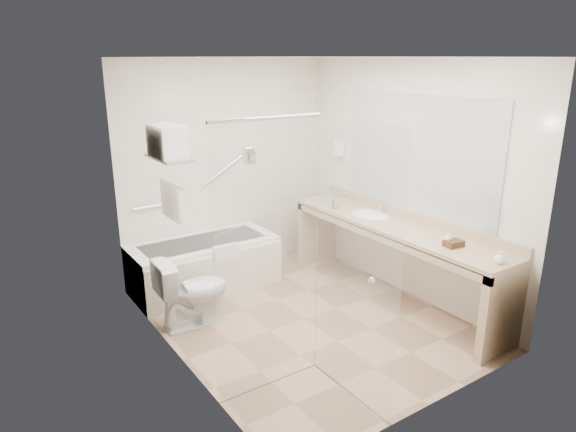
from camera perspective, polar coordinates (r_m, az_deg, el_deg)
floor at (r=5.22m, az=1.88°, el=-11.36°), size 3.20×3.20×0.00m
ceiling at (r=4.59m, az=2.19°, el=17.23°), size 2.60×3.20×0.10m
wall_back at (r=6.09m, az=-6.89°, el=5.25°), size 2.60×0.10×2.50m
wall_front at (r=3.65m, az=16.96°, el=-3.56°), size 2.60×0.10×2.50m
wall_left at (r=4.16m, az=-12.65°, el=-0.68°), size 0.10×3.20×2.50m
wall_right at (r=5.60m, az=12.89°, el=3.89°), size 0.10×3.20×2.50m
bathtub at (r=5.85m, az=-9.27°, el=-5.34°), size 1.60×0.73×0.59m
grab_bar_short at (r=5.76m, az=-15.00°, el=1.03°), size 0.40×0.03×0.03m
grab_bar_long at (r=6.03m, az=-7.13°, el=5.13°), size 0.53×0.03×0.33m
shower_enclosure at (r=3.75m, az=2.48°, el=-5.22°), size 0.96×0.91×2.11m
towel_shelf at (r=4.40m, az=-13.20°, el=7.03°), size 0.24×0.55×0.81m
vanity_counter at (r=5.48m, az=11.61°, el=-2.98°), size 0.55×2.70×0.95m
sink at (r=5.71m, az=9.10°, el=-0.10°), size 0.40×0.52×0.14m
faucet at (r=5.78m, az=10.20°, el=1.18°), size 0.03×0.03×0.14m
mirror at (r=5.43m, az=14.17°, el=6.64°), size 0.02×2.00×1.20m
hairdryer_unit at (r=6.28m, az=5.69°, el=7.51°), size 0.08×0.10×0.18m
toilet at (r=5.07m, az=-10.56°, el=-8.24°), size 0.71×0.42×0.68m
amenity_basket at (r=4.91m, az=17.92°, el=-2.92°), size 0.19×0.13×0.06m
soap_bottle_a at (r=4.93m, az=17.32°, el=-2.80°), size 0.06×0.12×0.05m
soap_bottle_b at (r=4.64m, az=22.47°, el=-4.39°), size 0.10×0.12×0.09m
water_bottle_left at (r=5.98m, az=4.86°, el=2.06°), size 0.06×0.06×0.20m
water_bottle_mid at (r=5.83m, az=6.29°, el=1.47°), size 0.05×0.05×0.17m
water_bottle_right at (r=5.85m, az=5.21°, el=1.65°), size 0.06×0.06×0.19m
drinking_glass_near at (r=5.88m, az=5.25°, el=1.35°), size 0.10×0.10×0.10m
drinking_glass_far at (r=6.02m, az=4.22°, el=1.66°), size 0.07×0.07×0.08m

